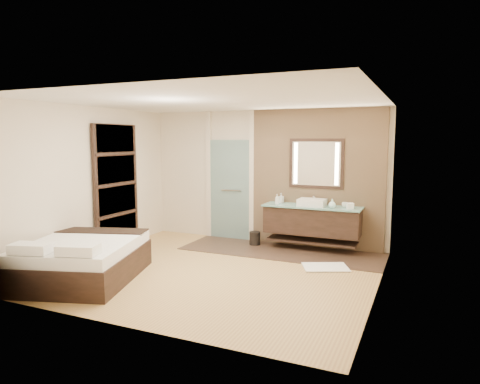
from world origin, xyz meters
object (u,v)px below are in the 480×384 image
at_px(waste_bin, 255,238).
at_px(vanity, 312,220).
at_px(bed, 83,260).
at_px(mirror_unit, 316,164).

bearing_deg(waste_bin, vanity, 3.42).
relative_size(bed, waste_bin, 8.24).
distance_m(vanity, waste_bin, 1.22).
xyz_separation_m(vanity, bed, (-2.75, -3.08, -0.28)).
bearing_deg(vanity, waste_bin, -176.58).
height_order(vanity, bed, vanity).
distance_m(vanity, bed, 4.13).
relative_size(vanity, waste_bin, 6.74).
distance_m(vanity, mirror_unit, 1.10).
bearing_deg(mirror_unit, waste_bin, -164.94).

